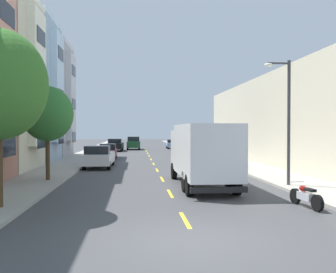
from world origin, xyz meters
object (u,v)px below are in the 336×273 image
at_px(street_lamp, 286,112).
at_px(parked_sedan_charcoal, 179,146).
at_px(parked_pickup_white, 99,157).
at_px(parked_hatchback_burgundy, 108,151).
at_px(parked_pickup_black, 115,145).
at_px(delivery_box_truck, 202,151).
at_px(parked_sedan_sky, 172,144).
at_px(parked_suv_silver, 190,148).
at_px(parked_suv_navy, 204,153).
at_px(moving_forest_sedan, 133,143).
at_px(street_tree_second, 48,114).
at_px(parked_motorcycle, 306,196).

bearing_deg(street_lamp, parked_sedan_charcoal, 92.73).
bearing_deg(parked_pickup_white, parked_sedan_charcoal, 67.28).
xyz_separation_m(parked_hatchback_burgundy, parked_pickup_black, (0.06, 14.14, 0.07)).
relative_size(delivery_box_truck, parked_sedan_sky, 1.74).
bearing_deg(parked_pickup_black, parked_suv_silver, -53.96).
distance_m(delivery_box_truck, parked_sedan_sky, 39.91).
relative_size(parked_sedan_charcoal, parked_suv_silver, 0.94).
xyz_separation_m(delivery_box_truck, parked_suv_navy, (2.51, 12.59, -0.85)).
bearing_deg(delivery_box_truck, parked_suv_silver, 83.02).
height_order(parked_sedan_sky, moving_forest_sedan, moving_forest_sedan).
relative_size(street_lamp, parked_hatchback_burgundy, 1.55).
xyz_separation_m(parked_sedan_sky, parked_suv_navy, (-0.01, -27.23, 0.24)).
bearing_deg(moving_forest_sedan, parked_pickup_black, -120.58).
distance_m(delivery_box_truck, parked_suv_navy, 12.87).
xyz_separation_m(parked_hatchback_burgundy, parked_suv_silver, (8.74, 2.21, 0.23)).
bearing_deg(parked_pickup_white, parked_suv_silver, 51.59).
relative_size(street_lamp, parked_pickup_black, 1.17).
relative_size(parked_suv_navy, parked_suv_silver, 1.00).
xyz_separation_m(street_tree_second, parked_pickup_black, (2.13, 30.85, -2.96)).
bearing_deg(parked_hatchback_burgundy, delivery_box_truck, -72.19).
xyz_separation_m(street_lamp, parked_hatchback_burgundy, (-10.26, 19.71, -3.03)).
bearing_deg(delivery_box_truck, parked_motorcycle, -61.10).
xyz_separation_m(street_tree_second, parked_pickup_white, (2.05, 7.87, -2.96)).
relative_size(street_lamp, parked_sedan_sky, 1.37).
height_order(delivery_box_truck, parked_sedan_charcoal, delivery_box_truck).
bearing_deg(street_tree_second, parked_suv_silver, 60.25).
distance_m(parked_sedan_sky, parked_suv_silver, 18.53).
bearing_deg(parked_pickup_black, parked_motorcycle, -76.84).
distance_m(street_lamp, delivery_box_truck, 4.62).
bearing_deg(parked_hatchback_burgundy, parked_sedan_sky, 67.35).
xyz_separation_m(street_tree_second, delivery_box_truck, (8.20, -2.38, -1.96)).
height_order(parked_hatchback_burgundy, parked_pickup_white, parked_pickup_white).
relative_size(parked_pickup_black, parked_pickup_white, 1.00).
height_order(parked_pickup_black, parked_pickup_white, same).
distance_m(street_tree_second, delivery_box_truck, 8.76).
bearing_deg(parked_sedan_sky, street_tree_second, -105.98).
xyz_separation_m(street_tree_second, parked_sedan_charcoal, (10.82, 28.80, -3.04)).
distance_m(parked_sedan_sky, parked_pickup_white, 30.81).
bearing_deg(parked_hatchback_burgundy, moving_forest_sedan, 82.15).
xyz_separation_m(parked_suv_navy, parked_motorcycle, (0.44, -17.93, -0.58)).
xyz_separation_m(parked_sedan_sky, parked_suv_silver, (0.09, -18.53, 0.24)).
bearing_deg(parked_pickup_white, parked_motorcycle, -59.74).
distance_m(parked_sedan_sky, parked_suv_navy, 27.23).
distance_m(street_lamp, parked_hatchback_burgundy, 22.43).
height_order(parked_hatchback_burgundy, parked_sedan_charcoal, parked_hatchback_burgundy).
xyz_separation_m(parked_sedan_charcoal, parked_pickup_white, (-8.76, -20.93, 0.08)).
bearing_deg(parked_sedan_sky, parked_suv_silver, -89.73).
relative_size(parked_hatchback_burgundy, parked_suv_navy, 0.83).
relative_size(parked_sedan_charcoal, moving_forest_sedan, 0.94).
xyz_separation_m(street_tree_second, parked_hatchback_burgundy, (2.07, 16.70, -3.03)).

